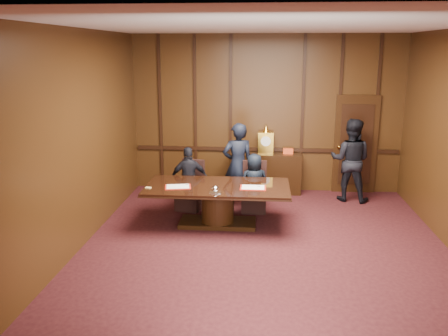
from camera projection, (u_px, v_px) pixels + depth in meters
The scene contains 13 objects.
room at pixel (271, 145), 7.36m from camera, with size 7.00×7.04×3.50m.
sideboard at pixel (265, 171), 10.68m from camera, with size 1.60×0.45×1.54m.
conference_table at pixel (218, 199), 8.66m from camera, with size 2.62×1.32×0.76m.
folder_left at pixel (178, 187), 8.50m from camera, with size 0.51×0.41×0.02m.
folder_right at pixel (253, 188), 8.45m from camera, with size 0.46×0.33×0.02m.
inkstand at pixel (215, 190), 8.15m from camera, with size 0.20×0.14×0.12m.
notepad at pixel (148, 188), 8.44m from camera, with size 0.10×0.07×0.01m, color #EFC875.
chair_left at pixel (190, 195), 9.61m from camera, with size 0.58×0.58×0.99m.
chair_right at pixel (254, 196), 9.51m from camera, with size 0.48×0.48×0.99m.
signatory_left at pixel (189, 179), 9.45m from camera, with size 0.76×0.32×1.30m, color black.
signatory_right at pixel (254, 183), 9.36m from camera, with size 0.58×0.38×1.19m, color black.
witness_left at pixel (238, 165), 9.67m from camera, with size 0.63×0.42×1.74m, color black.
witness_right at pixel (350, 160), 10.03m from camera, with size 0.86×0.67×1.77m, color black.
Camera 1 is at (-0.05, -7.12, 3.18)m, focal length 38.00 mm.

